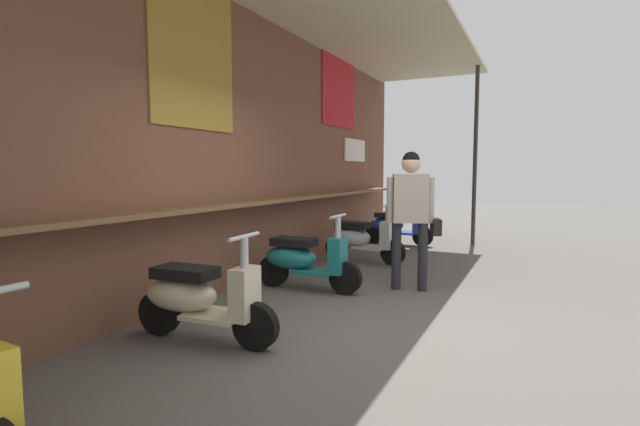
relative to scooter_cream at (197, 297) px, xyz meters
name	(u,v)px	position (x,y,z in m)	size (l,w,h in m)	color
ground_plane	(354,324)	(1.00, -1.08, -0.39)	(37.78, 37.78, 0.00)	#56544F
market_stall_facade	(199,115)	(1.00, 0.77, 1.72)	(13.49, 2.61, 3.81)	brown
scooter_cream	(197,297)	(0.00, 0.00, 0.00)	(0.49, 1.40, 0.97)	beige
scooter_teal	(302,259)	(1.97, 0.00, 0.00)	(0.46, 1.40, 0.97)	#197075
scooter_silver	(360,238)	(3.99, 0.00, 0.00)	(0.49, 1.40, 0.97)	#B2B5BA
scooter_blue	(395,225)	(5.99, 0.00, 0.00)	(0.46, 1.40, 0.97)	#233D9E
shopper_browsing	(412,206)	(2.54, -1.23, 0.67)	(0.46, 0.66, 1.73)	#232328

